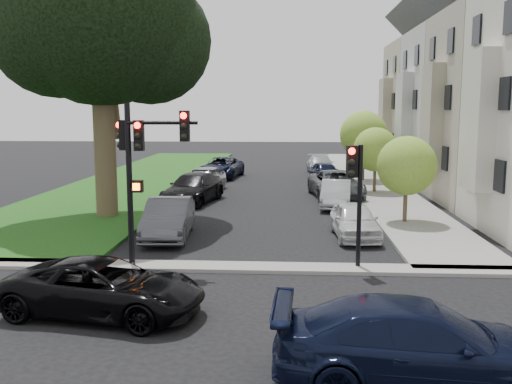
# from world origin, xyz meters

# --- Properties ---
(ground) EXTENTS (140.00, 140.00, 0.00)m
(ground) POSITION_xyz_m (0.00, 0.00, 0.00)
(ground) COLOR black
(ground) RESTS_ON ground
(grass_strip) EXTENTS (8.00, 44.00, 0.12)m
(grass_strip) POSITION_xyz_m (-9.00, 24.00, 0.06)
(grass_strip) COLOR #255819
(grass_strip) RESTS_ON ground
(sidewalk_right) EXTENTS (3.50, 44.00, 0.12)m
(sidewalk_right) POSITION_xyz_m (6.75, 24.00, 0.06)
(sidewalk_right) COLOR gray
(sidewalk_right) RESTS_ON ground
(sidewalk_cross) EXTENTS (60.00, 1.00, 0.12)m
(sidewalk_cross) POSITION_xyz_m (0.00, 2.00, 0.06)
(sidewalk_cross) COLOR gray
(sidewalk_cross) RESTS_ON ground
(house_b) EXTENTS (7.70, 7.55, 15.97)m
(house_b) POSITION_xyz_m (12.45, 15.50, 6.93)
(house_b) COLOR gray
(house_b) RESTS_ON ground
(house_c) EXTENTS (7.70, 7.55, 15.97)m
(house_c) POSITION_xyz_m (12.45, 23.00, 6.93)
(house_c) COLOR #BBBBBB
(house_c) RESTS_ON ground
(house_d) EXTENTS (7.70, 7.55, 15.97)m
(house_d) POSITION_xyz_m (12.45, 30.50, 6.93)
(house_d) COLOR gray
(house_d) RESTS_ON ground
(eucalyptus) EXTENTS (9.56, 8.68, 13.55)m
(eucalyptus) POSITION_xyz_m (-7.20, 10.11, 9.25)
(eucalyptus) COLOR brown
(eucalyptus) RESTS_ON ground
(small_tree_a) EXTENTS (2.55, 2.55, 3.82)m
(small_tree_a) POSITION_xyz_m (6.20, 9.40, 2.54)
(small_tree_a) COLOR brown
(small_tree_a) RESTS_ON ground
(small_tree_b) EXTENTS (2.59, 2.59, 3.89)m
(small_tree_b) POSITION_xyz_m (6.20, 18.37, 2.58)
(small_tree_b) COLOR brown
(small_tree_b) RESTS_ON ground
(small_tree_c) EXTENTS (3.22, 3.22, 4.82)m
(small_tree_c) POSITION_xyz_m (6.20, 23.89, 3.21)
(small_tree_c) COLOR brown
(small_tree_c) RESTS_ON ground
(traffic_signal_main) EXTENTS (2.50, 0.65, 5.13)m
(traffic_signal_main) POSITION_xyz_m (-3.40, 2.23, 3.54)
(traffic_signal_main) COLOR black
(traffic_signal_main) RESTS_ON ground
(traffic_signal_secondary) EXTENTS (0.52, 0.42, 3.89)m
(traffic_signal_secondary) POSITION_xyz_m (3.21, 2.19, 2.71)
(traffic_signal_secondary) COLOR black
(traffic_signal_secondary) RESTS_ON ground
(car_cross_near) EXTENTS (5.21, 3.06, 1.36)m
(car_cross_near) POSITION_xyz_m (-3.26, -2.14, 0.68)
(car_cross_near) COLOR black
(car_cross_near) RESTS_ON ground
(car_cross_far) EXTENTS (5.41, 2.37, 1.55)m
(car_cross_far) POSITION_xyz_m (3.56, -5.30, 0.77)
(car_cross_far) COLOR black
(car_cross_far) RESTS_ON ground
(car_parked_0) EXTENTS (1.83, 4.08, 1.36)m
(car_parked_0) POSITION_xyz_m (3.73, 6.62, 0.68)
(car_parked_0) COLOR silver
(car_parked_0) RESTS_ON ground
(car_parked_1) EXTENTS (1.86, 4.26, 1.36)m
(car_parked_1) POSITION_xyz_m (3.56, 13.48, 0.68)
(car_parked_1) COLOR #999BA0
(car_parked_1) RESTS_ON ground
(car_parked_2) EXTENTS (3.15, 5.72, 1.52)m
(car_parked_2) POSITION_xyz_m (3.81, 16.59, 0.76)
(car_parked_2) COLOR #3F4247
(car_parked_2) RESTS_ON ground
(car_parked_3) EXTENTS (2.30, 4.08, 1.31)m
(car_parked_3) POSITION_xyz_m (3.66, 23.87, 0.66)
(car_parked_3) COLOR black
(car_parked_3) RESTS_ON ground
(car_parked_4) EXTENTS (2.12, 4.82, 1.38)m
(car_parked_4) POSITION_xyz_m (3.58, 28.68, 0.69)
(car_parked_4) COLOR #999BA0
(car_parked_4) RESTS_ON ground
(car_parked_5) EXTENTS (1.94, 4.73, 1.53)m
(car_parked_5) POSITION_xyz_m (-3.45, 6.18, 0.76)
(car_parked_5) COLOR #3F4247
(car_parked_5) RESTS_ON ground
(car_parked_6) EXTENTS (3.12, 5.63, 1.54)m
(car_parked_6) POSITION_xyz_m (-3.89, 14.43, 0.77)
(car_parked_6) COLOR black
(car_parked_6) RESTS_ON ground
(car_parked_7) EXTENTS (2.62, 4.76, 1.54)m
(car_parked_7) POSITION_xyz_m (-3.95, 18.50, 0.77)
(car_parked_7) COLOR #999BA0
(car_parked_7) RESTS_ON ground
(car_parked_8) EXTENTS (3.12, 5.60, 1.48)m
(car_parked_8) POSITION_xyz_m (-3.70, 25.44, 0.74)
(car_parked_8) COLOR black
(car_parked_8) RESTS_ON ground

